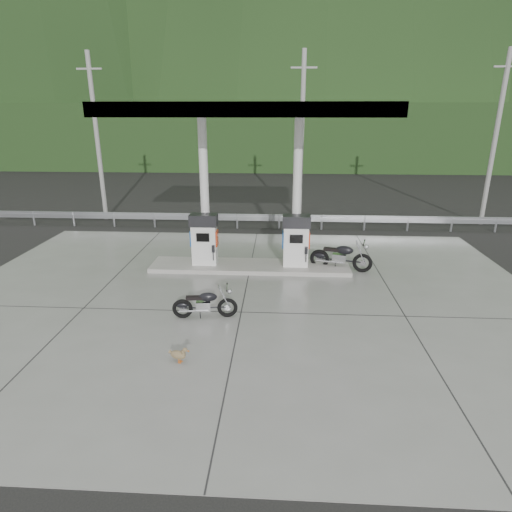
# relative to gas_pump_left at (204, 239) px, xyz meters

# --- Properties ---
(ground) EXTENTS (160.00, 160.00, 0.00)m
(ground) POSITION_rel_gas_pump_left_xyz_m (1.60, -2.50, -1.07)
(ground) COLOR black
(ground) RESTS_ON ground
(forecourt_apron) EXTENTS (18.00, 14.00, 0.02)m
(forecourt_apron) POSITION_rel_gas_pump_left_xyz_m (1.60, -2.50, -1.06)
(forecourt_apron) COLOR slate
(forecourt_apron) RESTS_ON ground
(pump_island) EXTENTS (7.00, 1.40, 0.15)m
(pump_island) POSITION_rel_gas_pump_left_xyz_m (1.60, 0.00, -0.98)
(pump_island) COLOR gray
(pump_island) RESTS_ON forecourt_apron
(gas_pump_left) EXTENTS (0.95, 0.55, 1.80)m
(gas_pump_left) POSITION_rel_gas_pump_left_xyz_m (0.00, 0.00, 0.00)
(gas_pump_left) COLOR silver
(gas_pump_left) RESTS_ON pump_island
(gas_pump_right) EXTENTS (0.95, 0.55, 1.80)m
(gas_pump_right) POSITION_rel_gas_pump_left_xyz_m (3.20, 0.00, 0.00)
(gas_pump_right) COLOR silver
(gas_pump_right) RESTS_ON pump_island
(canopy_column_left) EXTENTS (0.30, 0.30, 5.00)m
(canopy_column_left) POSITION_rel_gas_pump_left_xyz_m (0.00, 0.40, 1.60)
(canopy_column_left) COLOR white
(canopy_column_left) RESTS_ON pump_island
(canopy_column_right) EXTENTS (0.30, 0.30, 5.00)m
(canopy_column_right) POSITION_rel_gas_pump_left_xyz_m (3.20, 0.40, 1.60)
(canopy_column_right) COLOR white
(canopy_column_right) RESTS_ON pump_island
(canopy_roof) EXTENTS (8.50, 5.00, 0.40)m
(canopy_roof) POSITION_rel_gas_pump_left_xyz_m (1.60, 0.00, 4.30)
(canopy_roof) COLOR white
(canopy_roof) RESTS_ON canopy_column_left
(guardrail) EXTENTS (26.00, 0.16, 1.42)m
(guardrail) POSITION_rel_gas_pump_left_xyz_m (1.60, 5.50, -0.36)
(guardrail) COLOR gray
(guardrail) RESTS_ON ground
(road) EXTENTS (60.00, 7.00, 0.01)m
(road) POSITION_rel_gas_pump_left_xyz_m (1.60, 9.00, -1.07)
(road) COLOR black
(road) RESTS_ON ground
(utility_pole_a) EXTENTS (0.22, 0.22, 8.00)m
(utility_pole_a) POSITION_rel_gas_pump_left_xyz_m (-6.40, 7.00, 2.93)
(utility_pole_a) COLOR gray
(utility_pole_a) RESTS_ON ground
(utility_pole_b) EXTENTS (0.22, 0.22, 8.00)m
(utility_pole_b) POSITION_rel_gas_pump_left_xyz_m (3.60, 7.00, 2.93)
(utility_pole_b) COLOR gray
(utility_pole_b) RESTS_ON ground
(utility_pole_c) EXTENTS (0.22, 0.22, 8.00)m
(utility_pole_c) POSITION_rel_gas_pump_left_xyz_m (12.60, 7.00, 2.93)
(utility_pole_c) COLOR gray
(utility_pole_c) RESTS_ON ground
(tree_band) EXTENTS (80.00, 6.00, 6.00)m
(tree_band) POSITION_rel_gas_pump_left_xyz_m (1.60, 27.50, 1.93)
(tree_band) COLOR black
(tree_band) RESTS_ON ground
(forested_hills) EXTENTS (100.00, 40.00, 140.00)m
(forested_hills) POSITION_rel_gas_pump_left_xyz_m (1.60, 57.50, -1.07)
(forested_hills) COLOR black
(forested_hills) RESTS_ON ground
(motorcycle_left) EXTENTS (1.69, 0.69, 0.78)m
(motorcycle_left) POSITION_rel_gas_pump_left_xyz_m (0.66, -3.86, -0.66)
(motorcycle_left) COLOR black
(motorcycle_left) RESTS_ON forecourt_apron
(motorcycle_right) EXTENTS (2.12, 1.13, 0.96)m
(motorcycle_right) POSITION_rel_gas_pump_left_xyz_m (4.79, 0.05, -0.57)
(motorcycle_right) COLOR black
(motorcycle_right) RESTS_ON forecourt_apron
(duck) EXTENTS (0.48, 0.26, 0.33)m
(duck) POSITION_rel_gas_pump_left_xyz_m (0.42, -6.05, -0.88)
(duck) COLOR brown
(duck) RESTS_ON forecourt_apron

